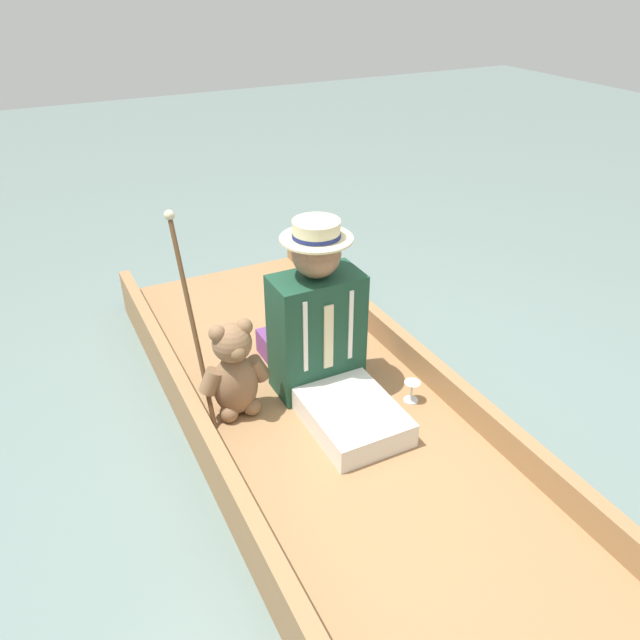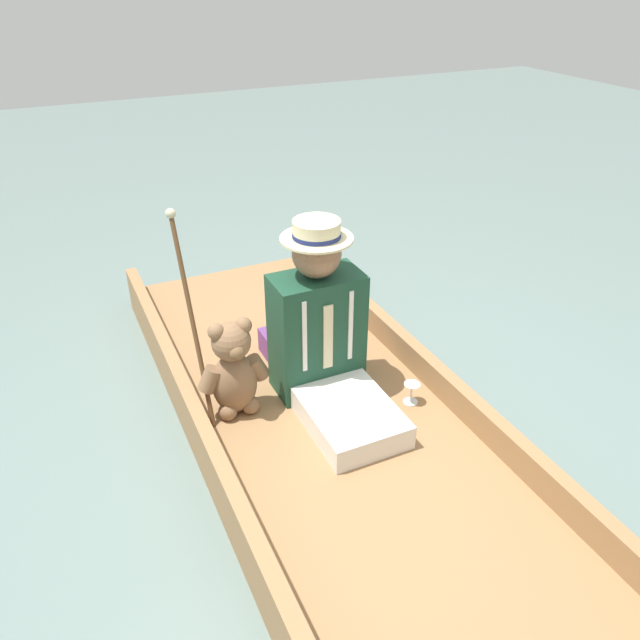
# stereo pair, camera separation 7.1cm
# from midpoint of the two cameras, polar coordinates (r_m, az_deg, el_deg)

# --- Properties ---
(ground_plane) EXTENTS (16.00, 16.00, 0.00)m
(ground_plane) POSITION_cam_midpoint_polar(r_m,az_deg,el_deg) (2.85, 1.35, -10.73)
(ground_plane) COLOR slate
(punt_boat) EXTENTS (1.14, 3.15, 0.26)m
(punt_boat) POSITION_cam_midpoint_polar(r_m,az_deg,el_deg) (2.80, 1.37, -9.53)
(punt_boat) COLOR #997047
(punt_boat) RESTS_ON ground_plane
(seat_cushion) EXTENTS (0.38, 0.26, 0.13)m
(seat_cushion) POSITION_cam_midpoint_polar(r_m,az_deg,el_deg) (3.12, -0.94, -2.12)
(seat_cushion) COLOR #6B3875
(seat_cushion) RESTS_ON punt_boat
(seated_person) EXTENTS (0.40, 0.72, 0.82)m
(seated_person) POSITION_cam_midpoint_polar(r_m,az_deg,el_deg) (2.71, 1.13, -1.60)
(seated_person) COLOR white
(seated_person) RESTS_ON punt_boat
(teddy_bear) EXTENTS (0.32, 0.19, 0.46)m
(teddy_bear) POSITION_cam_midpoint_polar(r_m,az_deg,el_deg) (2.68, -7.13, -4.60)
(teddy_bear) COLOR #846042
(teddy_bear) RESTS_ON punt_boat
(wine_glass) EXTENTS (0.07, 0.07, 0.10)m
(wine_glass) POSITION_cam_midpoint_polar(r_m,az_deg,el_deg) (2.82, 9.10, -6.27)
(wine_glass) COLOR silver
(wine_glass) RESTS_ON punt_boat
(walking_cane) EXTENTS (0.04, 0.39, 0.86)m
(walking_cane) POSITION_cam_midpoint_polar(r_m,az_deg,el_deg) (2.63, -11.16, 1.57)
(walking_cane) COLOR brown
(walking_cane) RESTS_ON punt_boat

